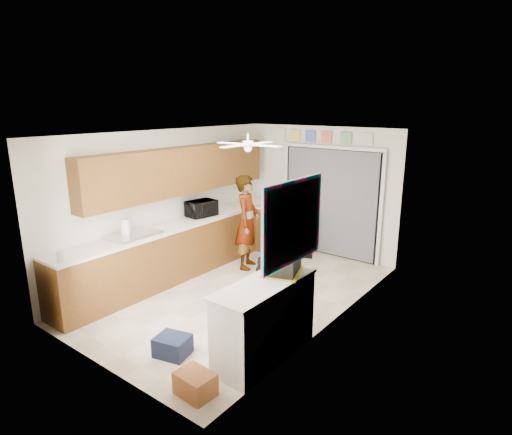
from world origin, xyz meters
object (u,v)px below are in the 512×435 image
Objects in this scene: microwave at (201,208)px; cardboard_box at (195,384)px; soap_bottle at (128,226)px; dog at (265,263)px; paper_towel_roll at (125,228)px; suitcase at (283,263)px; man at (247,222)px; navy_crate at (173,346)px.

microwave reaches higher than cardboard_box.
dog is (1.29, 1.86, -0.89)m from soap_bottle.
microwave reaches higher than paper_towel_roll.
paper_towel_roll is 2.97m from cardboard_box.
dog is (1.24, 1.94, -0.88)m from paper_towel_roll.
man reaches higher than suitcase.
microwave is 3.11m from navy_crate.
suitcase is at bearing -108.35° from microwave.
cardboard_box is (-0.13, -1.40, -0.92)m from suitcase.
navy_crate is at bearing -91.80° from dog.
man is at bearing 118.62° from suitcase.
man reaches higher than navy_crate.
paper_towel_roll is at bearing -174.48° from microwave.
soap_bottle reaches higher than paper_towel_roll.
soap_bottle is 2.43m from dog.
soap_bottle is at bearing 164.78° from suitcase.
suitcase is 0.98× the size of dog.
soap_bottle is 0.09m from paper_towel_roll.
cardboard_box is at bearing -114.60° from suitcase.
microwave is at bearing -177.46° from dog.
suitcase is (2.64, -1.30, -0.04)m from microwave.
soap_bottle reaches higher than dog.
navy_crate is 2.78m from dog.
soap_bottle is 0.56× the size of dog.
paper_towel_roll is 0.16× the size of man.
dog is at bearing 113.61° from cardboard_box.
dog is at bearing 102.64° from navy_crate.
suitcase is at bearing 4.22° from soap_bottle.
paper_towel_roll is 0.57× the size of suitcase.
microwave is 0.30× the size of man.
dog is (1.17, 0.36, -0.89)m from microwave.
man reaches higher than dog.
cardboard_box is at bearing -129.24° from microwave.
paper_towel_roll is 0.70× the size of cardboard_box.
paper_towel_roll is 2.72m from suitcase.
microwave is 1.06× the size of dog.
suitcase is at bearing 50.89° from navy_crate.
soap_bottle is (-0.12, -1.50, -0.01)m from microwave.
man is at bearing 157.00° from dog.
paper_towel_roll reaches higher than dog.
suitcase reaches higher than dog.
dog is (-1.34, 3.06, 0.07)m from cardboard_box.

